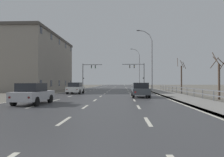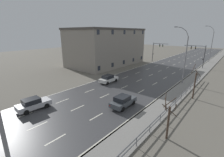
{
  "view_description": "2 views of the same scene",
  "coord_description": "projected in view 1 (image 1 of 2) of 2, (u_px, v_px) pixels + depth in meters",
  "views": [
    {
      "loc": [
        2.45,
        -2.12,
        1.67
      ],
      "look_at": [
        -0.78,
        68.39,
        2.68
      ],
      "focal_mm": 36.63,
      "sensor_mm": 36.0,
      "label": 1
    },
    {
      "loc": [
        15.48,
        6.56,
        9.67
      ],
      "look_at": [
        0.0,
        25.41,
        2.48
      ],
      "focal_mm": 25.08,
      "sensor_mm": 36.0,
      "label": 2
    }
  ],
  "objects": [
    {
      "name": "bare_tree_mid",
      "position": [
        181.0,
        78.0,
        33.08
      ],
      "size": [
        1.3,
        1.35,
        5.21
      ],
      "color": "#423328",
      "rests_on": "ground"
    },
    {
      "name": "car_distant",
      "position": [
        33.0,
        94.0,
        16.75
      ],
      "size": [
        2.03,
        4.2,
        1.57
      ],
      "rotation": [
        0.0,
        0.0,
        -0.06
      ],
      "color": "#B7B7BC",
      "rests_on": "ground"
    },
    {
      "name": "road_asphalt_strip",
      "position": [
        113.0,
        88.0,
        62.13
      ],
      "size": [
        14.0,
        120.0,
        0.03
      ],
      "color": "#3D3D3F",
      "rests_on": "ground"
    },
    {
      "name": "bare_tree_near",
      "position": [
        219.0,
        78.0,
        21.27
      ],
      "size": [
        1.54,
        1.63,
        4.47
      ],
      "color": "#423328",
      "rests_on": "ground"
    },
    {
      "name": "ground_plane",
      "position": [
        111.0,
        90.0,
        50.15
      ],
      "size": [
        160.0,
        160.0,
        0.12
      ],
      "color": "#666056"
    },
    {
      "name": "car_near_left",
      "position": [
        76.0,
        88.0,
        31.59
      ],
      "size": [
        1.92,
        4.14,
        1.57
      ],
      "rotation": [
        0.0,
        0.0,
        -0.02
      ],
      "color": "silver",
      "rests_on": "ground"
    },
    {
      "name": "guardrail",
      "position": [
        187.0,
        90.0,
        26.17
      ],
      "size": [
        0.07,
        35.81,
        1.0
      ],
      "color": "#515459",
      "rests_on": "ground"
    },
    {
      "name": "sidewalk_right",
      "position": [
        145.0,
        88.0,
        61.76
      ],
      "size": [
        3.0,
        120.0,
        0.12
      ],
      "color": "gray",
      "rests_on": "ground"
    },
    {
      "name": "brick_building",
      "position": [
        27.0,
        63.0,
        46.36
      ],
      "size": [
        13.42,
        23.55,
        10.86
      ],
      "color": "gray",
      "rests_on": "ground"
    },
    {
      "name": "street_lamp_distant",
      "position": [
        139.0,
        68.0,
        69.6
      ],
      "size": [
        2.79,
        0.24,
        11.8
      ],
      "color": "slate",
      "rests_on": "ground"
    },
    {
      "name": "traffic_signal_right",
      "position": [
        139.0,
        71.0,
        57.54
      ],
      "size": [
        5.6,
        0.36,
        6.34
      ],
      "color": "#38383A",
      "rests_on": "ground"
    },
    {
      "name": "traffic_signal_left",
      "position": [
        87.0,
        71.0,
        59.6
      ],
      "size": [
        5.13,
        0.36,
        6.39
      ],
      "color": "#38383A",
      "rests_on": "ground"
    },
    {
      "name": "car_far_right",
      "position": [
        140.0,
        90.0,
        24.44
      ],
      "size": [
        1.85,
        4.11,
        1.57
      ],
      "rotation": [
        0.0,
        0.0,
        0.0
      ],
      "color": "#474C51",
      "rests_on": "ground"
    },
    {
      "name": "street_lamp_midground",
      "position": [
        151.0,
        61.0,
        39.84
      ],
      "size": [
        2.75,
        0.24,
        10.76
      ],
      "color": "slate",
      "rests_on": "ground"
    }
  ]
}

